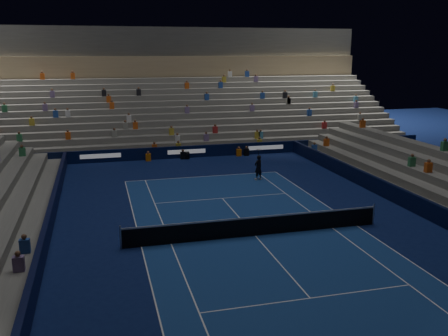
% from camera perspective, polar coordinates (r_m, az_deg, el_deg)
% --- Properties ---
extents(ground, '(90.00, 90.00, 0.00)m').
position_cam_1_polar(ground, '(24.10, 3.64, -7.87)').
color(ground, '#0C1849').
rests_on(ground, ground).
extents(court_surface, '(10.97, 23.77, 0.01)m').
position_cam_1_polar(court_surface, '(24.09, 3.64, -7.86)').
color(court_surface, navy).
rests_on(court_surface, ground).
extents(sponsor_barrier_far, '(44.00, 0.25, 1.00)m').
position_cam_1_polar(sponsor_barrier_far, '(41.25, -4.39, 1.89)').
color(sponsor_barrier_far, black).
rests_on(sponsor_barrier_far, ground).
extents(sponsor_barrier_east, '(0.25, 37.00, 1.00)m').
position_cam_1_polar(sponsor_barrier_east, '(28.36, 22.68, -4.53)').
color(sponsor_barrier_east, black).
rests_on(sponsor_barrier_east, ground).
extents(sponsor_barrier_west, '(0.25, 37.00, 1.00)m').
position_cam_1_polar(sponsor_barrier_west, '(22.98, -20.26, -8.47)').
color(sponsor_barrier_west, black).
rests_on(sponsor_barrier_west, ground).
extents(grandstand_main, '(44.00, 15.20, 11.20)m').
position_cam_1_polar(grandstand_main, '(49.99, -6.41, 7.21)').
color(grandstand_main, slate).
rests_on(grandstand_main, ground).
extents(tennis_net, '(12.90, 0.10, 1.10)m').
position_cam_1_polar(tennis_net, '(23.92, 3.66, -6.74)').
color(tennis_net, '#B2B2B7').
rests_on(tennis_net, ground).
extents(tennis_player, '(0.75, 0.64, 1.75)m').
position_cam_1_polar(tennis_player, '(34.07, 4.01, 0.06)').
color(tennis_player, black).
rests_on(tennis_player, ground).
extents(broadcast_camera, '(0.44, 0.88, 0.56)m').
position_cam_1_polar(broadcast_camera, '(40.86, -4.36, 1.48)').
color(broadcast_camera, black).
rests_on(broadcast_camera, ground).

